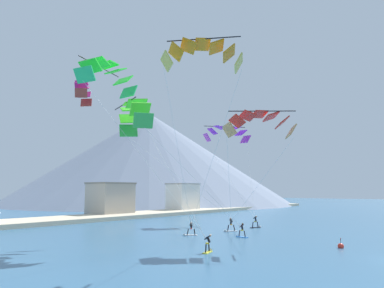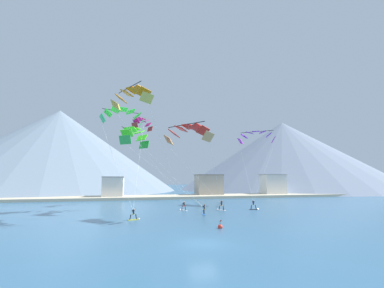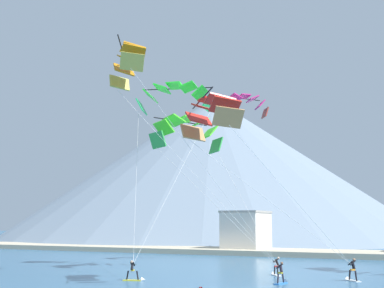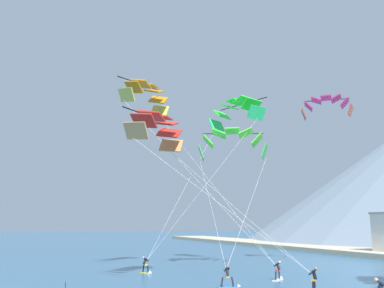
% 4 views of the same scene
% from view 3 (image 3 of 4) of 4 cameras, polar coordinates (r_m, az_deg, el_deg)
% --- Properties ---
extents(kitesurfer_near_trail, '(0.69, 1.78, 1.66)m').
position_cam_3_polar(kitesurfer_near_trail, '(40.69, 9.59, -13.85)').
color(kitesurfer_near_trail, '#337FDB').
rests_on(kitesurfer_near_trail, ground).
extents(kitesurfer_mid_center, '(1.52, 1.51, 1.79)m').
position_cam_3_polar(kitesurfer_mid_center, '(43.68, 16.64, -13.11)').
color(kitesurfer_mid_center, white).
rests_on(kitesurfer_mid_center, ground).
extents(kitesurfer_far_left, '(1.37, 1.63, 1.63)m').
position_cam_3_polar(kitesurfer_far_left, '(46.68, 8.90, -13.15)').
color(kitesurfer_far_left, white).
rests_on(kitesurfer_far_left, ground).
extents(kitesurfer_far_right, '(1.78, 0.88, 1.62)m').
position_cam_3_polar(kitesurfer_far_right, '(42.28, -6.07, -13.72)').
color(kitesurfer_far_right, yellow).
rests_on(kitesurfer_far_right, ground).
extents(parafoil_kite_near_trail, '(13.27, 9.84, 13.19)m').
position_cam_3_polar(parafoil_kite_near_trail, '(51.00, -0.53, 1.49)').
color(parafoil_kite_near_trail, green).
extents(parafoil_kite_mid_center, '(11.05, 11.69, 11.89)m').
position_cam_3_polar(parafoil_kite_mid_center, '(38.26, 2.10, 3.34)').
color(parafoil_kite_mid_center, tan).
extents(parafoil_kite_far_left, '(12.30, 11.89, 17.33)m').
position_cam_3_polar(parafoil_kite_far_left, '(44.44, -6.72, 8.65)').
color(parafoil_kite_far_left, gold).
extents(parafoil_kite_far_right, '(8.11, 12.97, 17.14)m').
position_cam_3_polar(parafoil_kite_far_right, '(54.31, -1.84, 5.27)').
color(parafoil_kite_far_right, '#25C765').
extents(parafoil_kite_distant_high_outer, '(4.84, 5.18, 2.55)m').
position_cam_3_polar(parafoil_kite_distant_high_outer, '(61.46, 5.62, 4.37)').
color(parafoil_kite_distant_high_outer, '#9F362C').
extents(shoreline_strip, '(180.00, 10.00, 0.70)m').
position_cam_3_polar(shoreline_strip, '(74.17, 13.82, -11.26)').
color(shoreline_strip, beige).
rests_on(shoreline_strip, ground).
extents(shore_building_promenade_mid, '(5.70, 7.27, 6.08)m').
position_cam_3_polar(shore_building_promenade_mid, '(79.35, 5.81, -9.30)').
color(shore_building_promenade_mid, silver).
rests_on(shore_building_promenade_mid, ground).
extents(mountain_peak_central_summit, '(107.32, 107.32, 36.88)m').
position_cam_3_polar(mountain_peak_central_summit, '(139.11, 2.27, -2.56)').
color(mountain_peak_central_summit, gray).
rests_on(mountain_peak_central_summit, ground).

